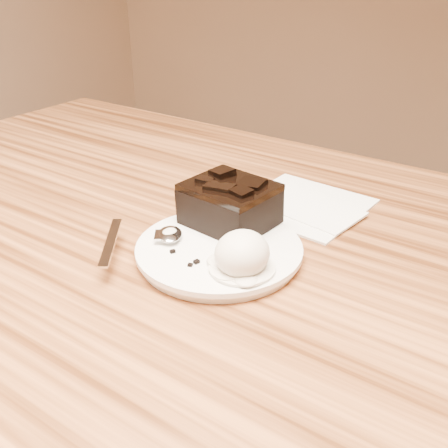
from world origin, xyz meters
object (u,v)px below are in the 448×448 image
Objects in this scene: dining_table at (177,430)px; spoon at (170,236)px; plate at (219,252)px; napkin at (303,204)px; brownie at (230,206)px; ice_cream_scoop at (242,253)px.

spoon is (0.04, -0.04, 0.40)m from dining_table.
plate reaches higher than dining_table.
napkin is at bearing 32.97° from spoon.
spoon is at bearing -115.54° from brownie.
brownie is 0.14m from napkin.
spoon reaches higher than plate.
dining_table is 0.42m from brownie.
brownie reaches higher than dining_table.
ice_cream_scoop is at bearing -29.28° from plate.
spoon reaches higher than dining_table.
brownie is at bearing 111.85° from plate.
ice_cream_scoop is 0.21m from napkin.
spoon is at bearing -159.99° from plate.
plate is 0.06m from ice_cream_scoop.
spoon is 0.22m from napkin.
dining_table is 0.43m from napkin.
napkin is (0.04, 0.13, -0.04)m from brownie.
dining_table is 19.44× the size of ice_cream_scoop.
brownie is at bearing 131.19° from ice_cream_scoop.
dining_table is 7.50× the size of napkin.
napkin is at bearing 99.08° from ice_cream_scoop.
brownie is (0.08, 0.03, 0.41)m from dining_table.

